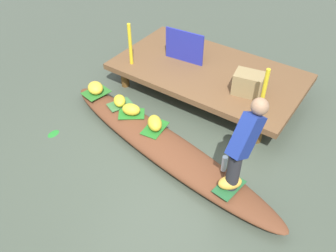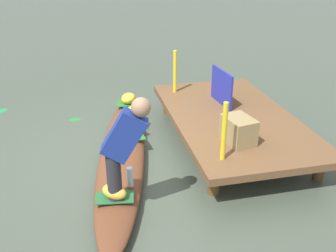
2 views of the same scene
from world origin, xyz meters
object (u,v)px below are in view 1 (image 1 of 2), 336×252
Objects in this scene: water_bottle at (224,164)px; banana_bunch_0 at (155,123)px; banana_bunch_1 at (120,101)px; produce_crate at (248,83)px; banana_bunch_4 at (95,88)px; vendor_person at (244,142)px; vendor_boat at (164,147)px; banana_bunch_3 at (230,182)px; banana_bunch_2 at (131,109)px; market_banner at (184,46)px.

banana_bunch_0 is at bearing 172.74° from water_bottle.
produce_crate reaches higher than banana_bunch_1.
banana_bunch_4 is 2.57m from water_bottle.
banana_bunch_1 is 2.34m from vendor_person.
banana_bunch_1 is (-0.79, 0.14, -0.02)m from banana_bunch_0.
vendor_boat is 15.04× the size of banana_bunch_1.
banana_bunch_1 is 2.25m from banana_bunch_3.
water_bottle reaches higher than banana_bunch_1.
market_banner is at bearing 90.98° from banana_bunch_2.
banana_bunch_4 is (-1.59, 0.31, 0.21)m from vendor_boat.
market_banner is at bearing 169.28° from produce_crate.
banana_bunch_4 is (-0.54, 0.02, 0.02)m from banana_bunch_1.
vendor_boat is 5.66× the size of market_banner.
banana_bunch_2 is 0.85m from banana_bunch_4.
banana_bunch_0 reaches higher than banana_bunch_3.
market_banner reaches higher than banana_bunch_1.
water_bottle is at bearing -7.13° from banana_bunch_2.
banana_bunch_0 is 1.70m from market_banner.
market_banner reaches higher than water_bottle.
banana_bunch_0 is at bearing -6.98° from banana_bunch_4.
banana_bunch_1 is 0.95× the size of banana_bunch_2.
market_banner is 1.62× the size of produce_crate.
banana_bunch_0 is (-0.26, 0.14, 0.22)m from vendor_boat.
banana_bunch_0 is 0.81m from banana_bunch_1.
banana_bunch_3 reaches higher than banana_bunch_1.
banana_bunch_3 is 0.25× the size of vendor_person.
banana_bunch_4 is (-0.84, 0.10, 0.01)m from banana_bunch_2.
banana_bunch_3 is at bearing -46.68° from water_bottle.
banana_bunch_3 is 1.80m from produce_crate.
vendor_boat is 0.98m from water_bottle.
water_bottle is at bearing 133.32° from banana_bunch_3.
banana_bunch_3 is (1.14, -0.22, 0.20)m from vendor_boat.
water_bottle is (1.21, -0.15, 0.02)m from banana_bunch_0.
vendor_person is (1.93, -0.29, 0.59)m from banana_bunch_2.
banana_bunch_3 is 1.24× the size of water_bottle.
banana_bunch_3 is 0.62m from vendor_person.
banana_bunch_4 is at bearing 179.21° from vendor_boat.
vendor_person is at bearing -8.93° from banana_bunch_0.
water_bottle is 1.55m from produce_crate.
banana_bunch_1 is 1.11× the size of water_bottle.
banana_bunch_2 reaches higher than vendor_boat.
banana_bunch_3 is 0.68× the size of produce_crate.
vendor_boat is at bearing 169.34° from banana_bunch_3.
vendor_person is 1.66× the size of market_banner.
banana_bunch_1 is 0.91× the size of banana_bunch_4.
market_banner is at bearing 79.10° from banana_bunch_1.
water_bottle is (0.95, -0.01, 0.24)m from vendor_boat.
vendor_person is (1.18, -0.08, 0.80)m from vendor_boat.
market_banner is (0.81, 1.41, 0.38)m from banana_bunch_4.
banana_bunch_1 is at bearing 164.96° from banana_bunch_2.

